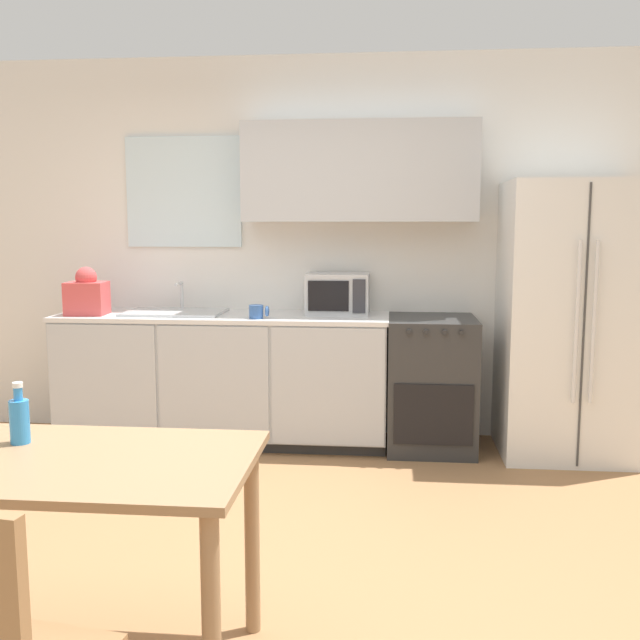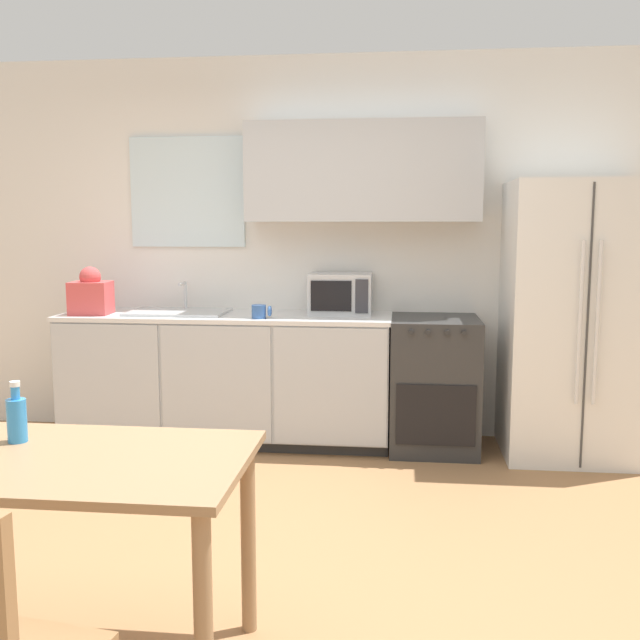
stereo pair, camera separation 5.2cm
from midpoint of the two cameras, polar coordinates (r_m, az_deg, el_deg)
ground_plane at (r=3.41m, az=-7.76°, el=-18.94°), size 12.00×12.00×0.00m
wall_back at (r=5.16m, az=-1.85°, el=6.65°), size 12.00×0.38×2.70m
kitchen_counter at (r=5.06m, az=-7.97°, el=-4.58°), size 2.29×0.63×0.91m
oven_range at (r=4.92m, az=8.57°, el=-5.04°), size 0.59×0.65×0.90m
refrigerator at (r=4.94m, az=19.04°, el=-0.01°), size 0.86×0.75×1.80m
kitchen_sink at (r=5.08m, az=-11.81°, el=0.66°), size 0.68×0.44×0.21m
microwave at (r=4.95m, az=1.14°, el=2.13°), size 0.43×0.35×0.28m
coffee_mug at (r=4.73m, az=-5.34°, el=0.67°), size 0.13×0.09×0.09m
grocery_bag_0 at (r=5.17m, az=-18.43°, el=1.95°), size 0.28×0.24×0.33m
dining_table at (r=2.58m, az=-20.07°, el=-12.63°), size 1.23×0.73×0.76m
drink_bottle at (r=2.73m, az=-23.42°, el=-7.29°), size 0.07×0.07×0.22m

